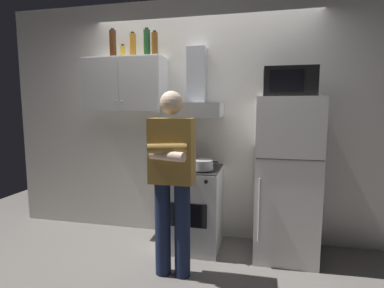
# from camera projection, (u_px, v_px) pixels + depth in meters

# --- Properties ---
(ground_plane) EXTENTS (7.00, 7.00, 0.00)m
(ground_plane) POSITION_uv_depth(u_px,v_px,m) (192.00, 256.00, 3.00)
(ground_plane) COLOR slate
(back_wall_tiled) EXTENTS (4.80, 0.10, 2.70)m
(back_wall_tiled) POSITION_uv_depth(u_px,v_px,m) (203.00, 121.00, 3.41)
(back_wall_tiled) COLOR silver
(back_wall_tiled) RESTS_ON ground_plane
(upper_cabinet) EXTENTS (0.90, 0.37, 0.60)m
(upper_cabinet) POSITION_uv_depth(u_px,v_px,m) (126.00, 85.00, 3.33)
(upper_cabinet) COLOR silver
(stove_oven) EXTENTS (0.60, 0.62, 0.87)m
(stove_oven) POSITION_uv_depth(u_px,v_px,m) (192.00, 207.00, 3.20)
(stove_oven) COLOR silver
(stove_oven) RESTS_ON ground_plane
(range_hood) EXTENTS (0.60, 0.44, 0.75)m
(range_hood) POSITION_uv_depth(u_px,v_px,m) (195.00, 98.00, 3.18)
(range_hood) COLOR #B7BABF
(refrigerator) EXTENTS (0.60, 0.62, 1.60)m
(refrigerator) POSITION_uv_depth(u_px,v_px,m) (285.00, 178.00, 2.95)
(refrigerator) COLOR white
(refrigerator) RESTS_ON ground_plane
(microwave) EXTENTS (0.48, 0.37, 0.28)m
(microwave) POSITION_uv_depth(u_px,v_px,m) (289.00, 83.00, 2.85)
(microwave) COLOR black
(microwave) RESTS_ON refrigerator
(person_standing) EXTENTS (0.38, 0.33, 1.64)m
(person_standing) POSITION_uv_depth(u_px,v_px,m) (172.00, 177.00, 2.56)
(person_standing) COLOR #192342
(person_standing) RESTS_ON ground_plane
(cooking_pot) EXTENTS (0.31, 0.21, 0.10)m
(cooking_pot) POSITION_uv_depth(u_px,v_px,m) (202.00, 165.00, 2.99)
(cooking_pot) COLOR #B7BABF
(cooking_pot) RESTS_ON stove_oven
(bottle_wine_green) EXTENTS (0.07, 0.07, 0.31)m
(bottle_wine_green) POSITION_uv_depth(u_px,v_px,m) (147.00, 43.00, 3.24)
(bottle_wine_green) COLOR #19471E
(bottle_wine_green) RESTS_ON upper_cabinet
(bottle_rum_dark) EXTENTS (0.07, 0.07, 0.32)m
(bottle_rum_dark) POSITION_uv_depth(u_px,v_px,m) (113.00, 44.00, 3.29)
(bottle_rum_dark) COLOR #47230F
(bottle_rum_dark) RESTS_ON upper_cabinet
(bottle_beer_brown) EXTENTS (0.07, 0.07, 0.27)m
(bottle_beer_brown) POSITION_uv_depth(u_px,v_px,m) (155.00, 44.00, 3.21)
(bottle_beer_brown) COLOR brown
(bottle_beer_brown) RESTS_ON upper_cabinet
(bottle_spice_jar) EXTENTS (0.05, 0.05, 0.14)m
(bottle_spice_jar) POSITION_uv_depth(u_px,v_px,m) (123.00, 52.00, 3.26)
(bottle_spice_jar) COLOR gold
(bottle_spice_jar) RESTS_ON upper_cabinet
(bottle_liquor_amber) EXTENTS (0.07, 0.07, 0.28)m
(bottle_liquor_amber) POSITION_uv_depth(u_px,v_px,m) (133.00, 46.00, 3.27)
(bottle_liquor_amber) COLOR #B7721E
(bottle_liquor_amber) RESTS_ON upper_cabinet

